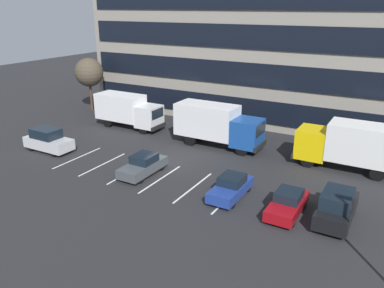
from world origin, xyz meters
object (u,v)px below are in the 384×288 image
(suv_silver, at_px, (48,140))
(bare_tree, at_px, (89,72))
(box_truck_blue, at_px, (217,124))
(suv_black, at_px, (337,207))
(sedan_charcoal, at_px, (143,165))
(box_truck_yellow, at_px, (352,144))
(box_truck_white, at_px, (128,109))
(sedan_navy, at_px, (231,187))
(sedan_maroon, at_px, (288,203))

(suv_silver, distance_m, bare_tree, 14.39)
(box_truck_blue, height_order, suv_black, box_truck_blue)
(sedan_charcoal, relative_size, suv_black, 0.96)
(box_truck_yellow, distance_m, sedan_charcoal, 15.99)
(suv_black, height_order, bare_tree, bare_tree)
(box_truck_yellow, distance_m, bare_tree, 30.44)
(suv_silver, bearing_deg, box_truck_white, 79.21)
(sedan_charcoal, height_order, sedan_navy, sedan_charcoal)
(box_truck_white, bearing_deg, sedan_charcoal, -46.24)
(sedan_maroon, xyz_separation_m, bare_tree, (-27.97, 12.53, 3.89))
(box_truck_yellow, relative_size, bare_tree, 1.28)
(box_truck_white, relative_size, sedan_navy, 1.81)
(sedan_charcoal, bearing_deg, sedan_maroon, -1.77)
(sedan_charcoal, xyz_separation_m, suv_silver, (-10.20, -0.10, 0.25))
(sedan_charcoal, height_order, sedan_maroon, sedan_charcoal)
(sedan_charcoal, distance_m, suv_silver, 10.20)
(box_truck_yellow, distance_m, box_truck_white, 21.85)
(box_truck_blue, relative_size, box_truck_white, 1.09)
(box_truck_white, xyz_separation_m, bare_tree, (-8.28, 3.32, 2.66))
(box_truck_blue, distance_m, bare_tree, 19.33)
(sedan_navy, bearing_deg, box_truck_yellow, 55.02)
(box_truck_white, relative_size, bare_tree, 1.17)
(box_truck_blue, xyz_separation_m, sedan_maroon, (9.18, -8.74, -1.42))
(suv_black, bearing_deg, sedan_charcoal, -179.39)
(sedan_navy, bearing_deg, suv_black, 1.64)
(sedan_charcoal, relative_size, sedan_maroon, 1.05)
(sedan_maroon, height_order, bare_tree, bare_tree)
(box_truck_blue, height_order, sedan_navy, box_truck_blue)
(box_truck_yellow, distance_m, sedan_navy, 10.72)
(sedan_charcoal, relative_size, suv_silver, 0.96)
(sedan_charcoal, height_order, suv_silver, suv_silver)
(suv_black, bearing_deg, box_truck_blue, 145.35)
(box_truck_blue, height_order, suv_silver, box_truck_blue)
(box_truck_white, xyz_separation_m, sedan_navy, (15.75, -8.91, -1.23))
(box_truck_yellow, bearing_deg, box_truck_blue, -178.62)
(box_truck_white, bearing_deg, box_truck_blue, -2.56)
(box_truck_yellow, relative_size, sedan_charcoal, 1.89)
(box_truck_white, height_order, bare_tree, bare_tree)
(sedan_navy, distance_m, sedan_maroon, 3.94)
(box_truck_white, xyz_separation_m, suv_silver, (-1.71, -8.96, -0.95))
(box_truck_blue, distance_m, sedan_navy, 10.03)
(box_truck_white, bearing_deg, suv_black, -21.22)
(sedan_navy, height_order, sedan_maroon, sedan_navy)
(bare_tree, bearing_deg, suv_black, -21.40)
(sedan_charcoal, distance_m, bare_tree, 21.09)
(suv_black, bearing_deg, box_truck_yellow, 93.96)
(sedan_maroon, distance_m, bare_tree, 30.90)
(box_truck_blue, xyz_separation_m, sedan_charcoal, (-2.02, -8.40, -1.38))
(suv_black, bearing_deg, sedan_navy, -178.36)
(box_truck_blue, bearing_deg, suv_silver, -145.20)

